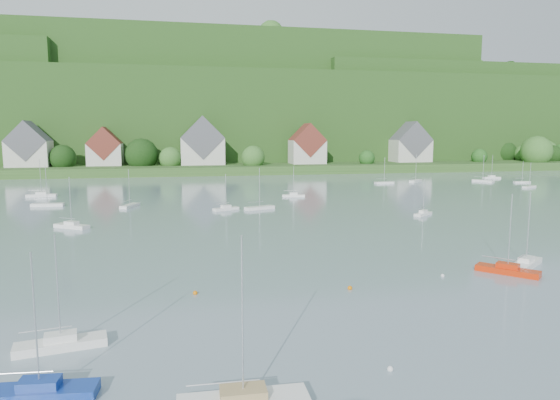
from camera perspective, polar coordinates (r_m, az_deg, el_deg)
The scene contains 16 objects.
far_shore_strip at distance 202.07m, azimuth -10.39°, elevation 3.78°, with size 600.00×60.00×3.00m, color #294D1D.
forested_ridge at distance 270.36m, azimuth -10.71°, elevation 9.23°, with size 620.00×181.22×69.89m.
village_building_0 at distance 195.55m, azimuth -26.77°, elevation 5.33°, with size 14.00×10.40×16.00m.
village_building_1 at distance 192.52m, azimuth -19.38°, elevation 5.46°, with size 12.00×9.36×14.00m.
village_building_2 at distance 189.87m, azimuth -8.87°, elevation 6.23°, with size 16.00×11.44×18.00m.
village_building_3 at distance 193.89m, azimuth 3.12°, elevation 6.08°, with size 13.00×10.40×15.50m.
village_building_4 at distance 213.34m, azimuth 14.70°, elevation 6.03°, with size 15.00×10.40×16.50m.
near_sailboat_0 at distance 37.90m, azimuth -23.77°, elevation -14.69°, with size 6.06×2.69×7.91m.
near_sailboat_1 at distance 32.02m, azimuth -25.77°, elevation -19.02°, with size 6.20×2.22×8.21m.
near_sailboat_3 at distance 60.95m, azimuth 26.31°, elevation -6.45°, with size 5.90×5.01×8.22m.
near_sailboat_5 at distance 57.21m, azimuth 24.58°, elevation -7.23°, with size 5.36×5.75×8.31m.
mooring_buoy_1 at distance 32.92m, azimuth 12.48°, elevation -18.51°, with size 0.38×0.38×0.38m, color silver.
mooring_buoy_2 at distance 47.64m, azimuth 7.99°, elevation -10.07°, with size 0.44×0.44×0.44m, color orange.
mooring_buoy_3 at distance 46.46m, azimuth -9.67°, elevation -10.57°, with size 0.42×0.42×0.42m, color orange.
mooring_buoy_4 at distance 53.73m, azimuth 18.09°, elevation -8.34°, with size 0.38×0.38×0.38m, color silver.
far_sailboat_cluster at distance 120.34m, azimuth -4.99°, elevation 0.85°, with size 178.68×72.42×8.71m.
Camera 1 is at (-3.65, -1.62, 14.37)m, focal length 31.99 mm.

